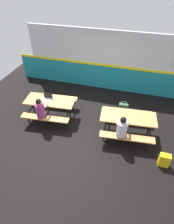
% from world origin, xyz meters
% --- Properties ---
extents(ground_plane, '(10.00, 10.00, 0.02)m').
position_xyz_m(ground_plane, '(0.00, 0.00, -0.01)').
color(ground_plane, black).
extents(accent_backdrop, '(8.00, 0.14, 2.60)m').
position_xyz_m(accent_backdrop, '(0.00, 2.77, 1.25)').
color(accent_backdrop, teal).
rests_on(accent_backdrop, ground).
extents(picnic_table_left, '(1.85, 1.71, 0.74)m').
position_xyz_m(picnic_table_left, '(-1.42, 0.20, 0.57)').
color(picnic_table_left, tan).
rests_on(picnic_table_left, ground).
extents(picnic_table_right, '(1.85, 1.71, 0.74)m').
position_xyz_m(picnic_table_right, '(1.42, 0.07, 0.57)').
color(picnic_table_right, tan).
rests_on(picnic_table_right, ground).
extents(student_nearer, '(0.39, 0.54, 1.21)m').
position_xyz_m(student_nearer, '(-1.48, -0.36, 0.71)').
color(student_nearer, '#2D2D38').
rests_on(student_nearer, ground).
extents(student_further, '(0.39, 0.54, 1.21)m').
position_xyz_m(student_further, '(1.28, -0.50, 0.71)').
color(student_further, '#2D2D38').
rests_on(student_further, ground).
extents(laptop_silver, '(0.34, 0.25, 0.22)m').
position_xyz_m(laptop_silver, '(-1.51, 0.23, 0.79)').
color(laptop_silver, silver).
rests_on(laptop_silver, picnic_table_left).
extents(backpack_dark, '(0.30, 0.22, 0.44)m').
position_xyz_m(backpack_dark, '(2.62, -0.96, 0.22)').
color(backpack_dark, yellow).
rests_on(backpack_dark, ground).
extents(tote_bag_bright, '(0.34, 0.21, 0.43)m').
position_xyz_m(tote_bag_bright, '(1.17, 1.21, 0.19)').
color(tote_bag_bright, '#3F724C').
rests_on(tote_bag_bright, ground).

